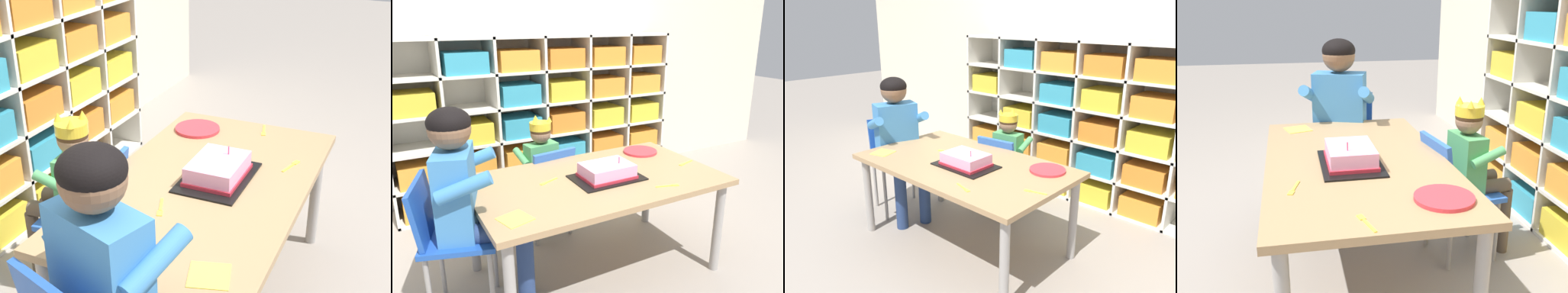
# 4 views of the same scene
# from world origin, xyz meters

# --- Properties ---
(ground) EXTENTS (16.00, 16.00, 0.00)m
(ground) POSITION_xyz_m (0.00, 0.00, 0.00)
(ground) COLOR gray
(classroom_back_wall) EXTENTS (5.99, 0.10, 2.77)m
(classroom_back_wall) POSITION_xyz_m (0.00, 1.47, 1.38)
(classroom_back_wall) COLOR beige
(classroom_back_wall) RESTS_ON ground
(storage_cubby_shelf) EXTENTS (2.34, 0.36, 1.31)m
(storage_cubby_shelf) POSITION_xyz_m (0.21, 1.23, 0.62)
(storage_cubby_shelf) COLOR silver
(storage_cubby_shelf) RESTS_ON ground
(activity_table) EXTENTS (1.36, 0.80, 0.59)m
(activity_table) POSITION_xyz_m (0.00, 0.00, 0.53)
(activity_table) COLOR #A37F56
(activity_table) RESTS_ON ground
(classroom_chair_blue) EXTENTS (0.36, 0.37, 0.64)m
(classroom_chair_blue) POSITION_xyz_m (-0.09, 0.50, 0.38)
(classroom_chair_blue) COLOR blue
(classroom_chair_blue) RESTS_ON ground
(child_with_crown) EXTENTS (0.31, 0.32, 0.83)m
(child_with_crown) POSITION_xyz_m (-0.10, 0.61, 0.51)
(child_with_crown) COLOR #4C9E5B
(child_with_crown) RESTS_ON ground
(classroom_chair_adult_side) EXTENTS (0.45, 0.46, 0.72)m
(classroom_chair_adult_side) POSITION_xyz_m (-0.80, 0.04, 0.46)
(classroom_chair_adult_side) COLOR #1E4CA8
(classroom_chair_adult_side) RESTS_ON ground
(adult_helper_seated) EXTENTS (0.48, 0.46, 1.06)m
(adult_helper_seated) POSITION_xyz_m (-0.68, -0.00, 0.66)
(adult_helper_seated) COLOR #3D7FBC
(adult_helper_seated) RESTS_ON ground
(birthday_cake_on_tray) EXTENTS (0.38, 0.26, 0.12)m
(birthday_cake_on_tray) POSITION_xyz_m (0.05, -0.03, 0.62)
(birthday_cake_on_tray) COLOR black
(birthday_cake_on_tray) RESTS_ON activity_table
(paper_plate_stack) EXTENTS (0.22, 0.22, 0.01)m
(paper_plate_stack) POSITION_xyz_m (0.48, 0.24, 0.60)
(paper_plate_stack) COLOR #DB333D
(paper_plate_stack) RESTS_ON activity_table
(paper_napkin_square) EXTENTS (0.16, 0.16, 0.00)m
(paper_napkin_square) POSITION_xyz_m (-0.55, -0.24, 0.59)
(paper_napkin_square) COLOR #F4DB4C
(paper_napkin_square) RESTS_ON activity_table
(fork_near_child_seat) EXTENTS (0.12, 0.06, 0.00)m
(fork_near_child_seat) POSITION_xyz_m (-0.26, 0.07, 0.59)
(fork_near_child_seat) COLOR yellow
(fork_near_child_seat) RESTS_ON activity_table
(fork_beside_plate_stack) EXTENTS (0.13, 0.05, 0.00)m
(fork_beside_plate_stack) POSITION_xyz_m (0.28, -0.28, 0.59)
(fork_beside_plate_stack) COLOR yellow
(fork_beside_plate_stack) RESTS_ON activity_table
(fork_by_napkin) EXTENTS (0.13, 0.05, 0.00)m
(fork_by_napkin) POSITION_xyz_m (0.59, -0.06, 0.59)
(fork_by_napkin) COLOR yellow
(fork_by_napkin) RESTS_ON activity_table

